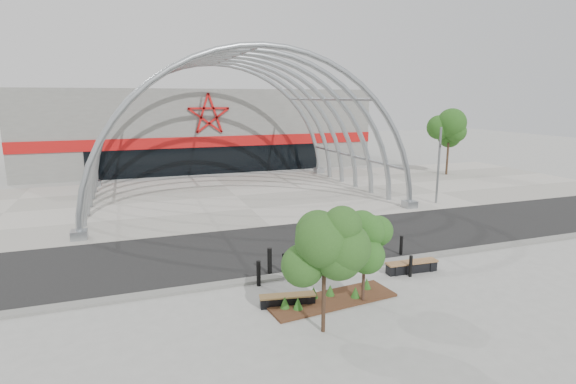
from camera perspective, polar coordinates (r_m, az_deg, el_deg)
The scene contains 18 objects.
ground at distance 19.43m, azimuth 4.05°, elevation -9.84°, with size 140.00×140.00×0.00m, color gray.
road at distance 22.47m, azimuth 0.43°, elevation -6.73°, with size 140.00×7.00×0.02m, color black.
forecourt at distance 33.59m, azimuth -6.64°, elevation -0.50°, with size 60.00×17.00×0.04m, color #9B988D.
kerb at distance 19.19m, azimuth 4.35°, elevation -9.93°, with size 60.00×0.50×0.12m, color slate.
arena_building at distance 50.57m, azimuth -11.45°, elevation 8.04°, with size 34.00×15.24×8.00m.
vault_canopy at distance 33.59m, azimuth -6.64°, elevation -0.50°, with size 20.80×15.80×20.36m.
planting_bed at distance 16.66m, azimuth 5.35°, elevation -13.25°, with size 4.89×1.97×0.50m.
signal_pole at distance 32.22m, azimuth 18.58°, elevation 3.36°, with size 0.18×0.74×5.26m.
street_tree_0 at distance 13.63m, azimuth 4.67°, elevation -6.75°, with size 1.73×1.73×3.95m.
street_tree_1 at distance 15.90m, azimuth 9.75°, elevation -5.91°, with size 1.40×1.40×3.30m.
bench_0 at distance 16.22m, azimuth -0.06°, elevation -13.60°, with size 2.02×0.77×0.41m.
bench_1 at distance 19.77m, azimuth 15.42°, elevation -9.15°, with size 2.29×0.62×0.48m.
bollard_0 at distance 17.71m, azimuth -3.75°, elevation -10.28°, with size 0.16×0.16×1.01m, color black.
bollard_1 at distance 18.69m, azimuth -2.34°, elevation -8.82°, with size 0.18×0.18×1.15m, color black.
bollard_2 at distance 18.83m, azimuth -0.53°, elevation -9.09°, with size 0.14×0.14×0.88m, color black.
bollard_3 at distance 19.22m, azimuth 15.30°, elevation -9.07°, with size 0.14×0.14×0.89m, color black.
bollard_4 at distance 21.62m, azimuth 14.18°, elevation -6.60°, with size 0.15×0.15×0.92m, color black.
bg_tree_1 at distance 44.74m, azimuth 19.82°, elevation 7.44°, with size 2.70×2.70×5.91m.
Camera 1 is at (-7.35, -16.49, 7.18)m, focal length 28.00 mm.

